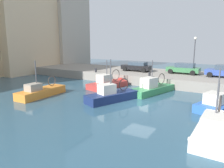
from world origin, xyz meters
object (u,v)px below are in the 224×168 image
Objects in this scene: fishing_boat_orange at (44,95)px; parked_car_black at (137,66)px; fishing_boat_green at (154,91)px; mooring_bollard_south at (149,75)px; parked_car_green at (184,68)px; fishing_boat_blue at (222,107)px; quay_streetlamp at (195,49)px; mooring_bollard_mid at (96,70)px; fishing_boat_white at (215,132)px; fishing_boat_red at (110,86)px; fishing_boat_navy at (115,99)px.

fishing_boat_orange reaches higher than parked_car_black.
fishing_boat_green is 12.47× the size of mooring_bollard_south.
parked_car_green is (7.52, -1.29, 1.78)m from fishing_boat_green.
fishing_boat_blue is at bearing -73.32° from fishing_boat_orange.
quay_streetlamp reaches higher than fishing_boat_orange.
fishing_boat_orange is 11.55m from fishing_boat_green.
mooring_bollard_south is at bearing 144.94° from quay_streetlamp.
quay_streetlamp is at bearing -15.97° from fishing_boat_green.
parked_car_green is 11.95m from mooring_bollard_mid.
fishing_boat_blue is 0.90× the size of fishing_boat_green.
parked_car_green reaches higher than mooring_bollard_south.
parked_car_black is (8.98, 11.81, 1.78)m from fishing_boat_blue.
mooring_bollard_south is at bearing -138.56° from parked_car_black.
parked_car_green is at bearing 19.26° from fishing_boat_white.
fishing_boat_white is at bearing -160.74° from parked_car_green.
quay_streetlamp is (5.65, -3.96, 2.98)m from mooring_bollard_south.
fishing_boat_orange is at bearing 142.27° from mooring_bollard_south.
fishing_boat_red is 11.20× the size of mooring_bollard_mid.
mooring_bollard_south is (-4.00, -3.53, -0.43)m from parked_car_black.
fishing_boat_blue is at bearing -121.05° from mooring_bollard_south.
quay_streetlamp reaches higher than fishing_boat_navy.
fishing_boat_orange is at bearing 127.89° from fishing_boat_green.
mooring_bollard_mid is at bearing 45.04° from fishing_boat_navy.
fishing_boat_green is (2.36, 6.68, 0.03)m from fishing_boat_blue.
fishing_boat_white is 16.61m from parked_car_green.
parked_car_black is 0.90× the size of quay_streetlamp.
fishing_boat_orange is (-4.73, 15.80, -0.02)m from fishing_boat_blue.
mooring_bollard_mid is at bearing 56.81° from fishing_boat_white.
parked_car_green is 6.48m from parked_car_black.
fishing_boat_blue is 0.95× the size of fishing_boat_white.
parked_car_black is (6.73, -0.41, 1.76)m from fishing_boat_red.
fishing_boat_red is 1.02× the size of fishing_boat_navy.
fishing_boat_white is 1.49× the size of parked_car_black.
fishing_boat_navy is 13.01m from parked_car_green.
quay_streetlamp reaches higher than fishing_boat_green.
fishing_boat_white is 1.07× the size of fishing_boat_navy.
quay_streetlamp is at bearing 14.98° from fishing_boat_white.
fishing_boat_red is 4.98m from mooring_bollard_south.
fishing_boat_blue is 1.28× the size of quay_streetlamp.
fishing_boat_blue is 1.46× the size of parked_car_green.
fishing_boat_navy reaches higher than fishing_boat_green.
fishing_boat_navy reaches higher than parked_car_black.
fishing_boat_navy is 0.88× the size of fishing_boat_green.
fishing_boat_green is 8.56m from parked_car_black.
parked_car_green reaches higher than mooring_bollard_mid.
fishing_boat_white is at bearing -109.70° from fishing_boat_navy.
parked_car_green is at bearing -82.04° from parked_car_black.
fishing_boat_navy reaches higher than fishing_boat_white.
mooring_bollard_mid is at bearing 115.28° from quay_streetlamp.
fishing_boat_red is at bearing 57.07° from fishing_boat_white.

